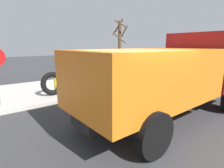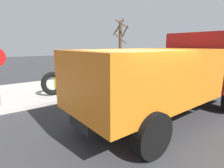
{
  "view_description": "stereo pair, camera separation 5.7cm",
  "coord_description": "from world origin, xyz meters",
  "px_view_note": "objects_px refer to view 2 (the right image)",
  "views": [
    {
      "loc": [
        -3.46,
        -3.4,
        2.54
      ],
      "look_at": [
        1.01,
        2.56,
        0.9
      ],
      "focal_mm": 28.83,
      "sensor_mm": 36.0,
      "label": 1
    },
    {
      "loc": [
        -3.41,
        -3.43,
        2.54
      ],
      "look_at": [
        1.01,
        2.56,
        0.9
      ],
      "focal_mm": 28.83,
      "sensor_mm": 36.0,
      "label": 2
    }
  ],
  "objects_px": {
    "loose_tire": "(53,83)",
    "dump_truck_orange": "(172,72)",
    "fire_hydrant": "(57,85)",
    "bare_tree": "(120,47)"
  },
  "relations": [
    {
      "from": "loose_tire",
      "to": "dump_truck_orange",
      "type": "distance_m",
      "value": 5.48
    },
    {
      "from": "fire_hydrant",
      "to": "bare_tree",
      "type": "xyz_separation_m",
      "value": [
        5.64,
        2.01,
        1.78
      ]
    },
    {
      "from": "dump_truck_orange",
      "to": "bare_tree",
      "type": "distance_m",
      "value": 7.55
    },
    {
      "from": "loose_tire",
      "to": "bare_tree",
      "type": "bearing_deg",
      "value": 19.76
    },
    {
      "from": "dump_truck_orange",
      "to": "bare_tree",
      "type": "bearing_deg",
      "value": 64.94
    },
    {
      "from": "fire_hydrant",
      "to": "dump_truck_orange",
      "type": "bearing_deg",
      "value": -62.82
    },
    {
      "from": "dump_truck_orange",
      "to": "bare_tree",
      "type": "xyz_separation_m",
      "value": [
        3.18,
        6.8,
        0.78
      ]
    },
    {
      "from": "fire_hydrant",
      "to": "loose_tire",
      "type": "distance_m",
      "value": 0.26
    },
    {
      "from": "dump_truck_orange",
      "to": "loose_tire",
      "type": "bearing_deg",
      "value": 119.66
    },
    {
      "from": "fire_hydrant",
      "to": "dump_truck_orange",
      "type": "xyz_separation_m",
      "value": [
        2.46,
        -4.79,
        0.99
      ]
    }
  ]
}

